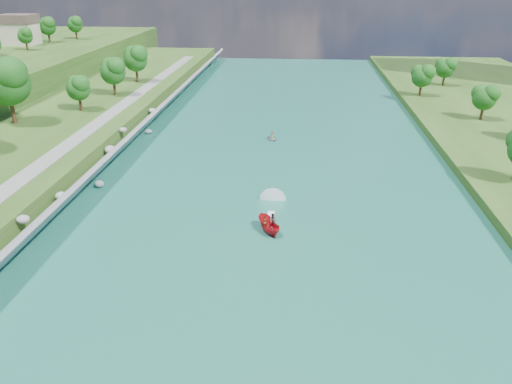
# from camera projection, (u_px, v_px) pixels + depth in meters

# --- Properties ---
(ground) EXTENTS (260.00, 260.00, 0.00)m
(ground) POSITION_uv_depth(u_px,v_px,m) (258.00, 280.00, 50.17)
(ground) COLOR #2D5119
(ground) RESTS_ON ground
(river_water) EXTENTS (55.00, 240.00, 0.10)m
(river_water) POSITION_uv_depth(u_px,v_px,m) (271.00, 197.00, 68.38)
(river_water) COLOR #185D4F
(river_water) RESTS_ON ground
(riprap_bank) EXTENTS (4.52, 236.00, 4.50)m
(riprap_bank) POSITION_uv_depth(u_px,v_px,m) (84.00, 181.00, 69.03)
(riprap_bank) COLOR slate
(riprap_bank) RESTS_ON ground
(riverside_path) EXTENTS (3.00, 200.00, 0.10)m
(riverside_path) POSITION_uv_depth(u_px,v_px,m) (39.00, 166.00, 69.59)
(riverside_path) COLOR gray
(riverside_path) RESTS_ON berm_west
(trees_ridge) EXTENTS (13.19, 49.33, 8.80)m
(trees_ridge) POSITION_uv_depth(u_px,v_px,m) (28.00, 33.00, 136.58)
(trees_ridge) COLOR #134813
(trees_ridge) RESTS_ON ridge_west
(motorboat) EXTENTS (3.60, 19.15, 2.12)m
(motorboat) POSITION_uv_depth(u_px,v_px,m) (269.00, 221.00, 60.15)
(motorboat) COLOR red
(motorboat) RESTS_ON river_water
(raft) EXTENTS (3.20, 3.62, 1.54)m
(raft) POSITION_uv_depth(u_px,v_px,m) (272.00, 138.00, 91.69)
(raft) COLOR #919499
(raft) RESTS_ON river_water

